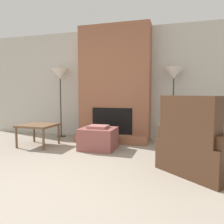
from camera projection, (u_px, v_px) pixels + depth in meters
The scene contains 8 objects.
ground_plane at pixel (33, 201), 2.20m from camera, with size 24.00×24.00×0.00m, color gray.
wall_back at pixel (117, 84), 5.24m from camera, with size 7.12×0.06×2.60m, color #BCB7AD.
fireplace at pixel (114, 86), 5.00m from camera, with size 1.62×0.69×2.60m.
ottoman at pixel (98, 138), 4.22m from camera, with size 0.66×0.58×0.46m.
armchair at pixel (199, 150), 2.94m from camera, with size 1.26×1.25×1.05m.
side_table at pixel (38, 127), 4.48m from camera, with size 0.70×0.64×0.45m.
floor_lamp_left at pixel (60, 76), 5.34m from camera, with size 0.44×0.44×1.67m.
floor_lamp_right at pixel (174, 75), 4.59m from camera, with size 0.44×0.44×1.63m.
Camera 1 is at (1.36, -1.81, 1.08)m, focal length 35.00 mm.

